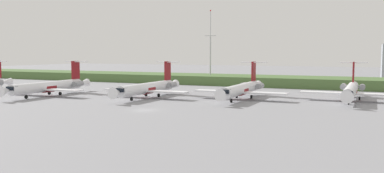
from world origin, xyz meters
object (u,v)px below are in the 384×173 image
object	(u,v)px
regional_jet_second	(50,86)
regional_jet_fourth	(242,89)
antenna_mast	(210,53)
regional_jet_fifth	(351,90)
regional_jet_third	(149,87)

from	to	relation	value
regional_jet_second	regional_jet_fourth	xyz separation A→B (m)	(48.93, 13.27, 0.00)
regional_jet_fourth	antenna_mast	distance (m)	51.53
regional_jet_fifth	regional_jet_second	bearing A→B (deg)	-164.49
regional_jet_second	regional_jet_fifth	bearing A→B (deg)	15.51
regional_jet_fourth	antenna_mast	bearing A→B (deg)	120.41
regional_jet_second	regional_jet_third	distance (m)	27.12
regional_jet_second	antenna_mast	distance (m)	62.22
antenna_mast	regional_jet_fifth	bearing A→B (deg)	-36.08
regional_jet_fourth	regional_jet_third	bearing A→B (deg)	-164.55
regional_jet_fifth	antenna_mast	world-z (taller)	antenna_mast
regional_jet_third	antenna_mast	distance (m)	50.92
regional_jet_fourth	regional_jet_fifth	world-z (taller)	same
regional_jet_fifth	regional_jet_third	bearing A→B (deg)	-164.18
regional_jet_fifth	antenna_mast	xyz separation A→B (m)	(-50.34, 36.68, 8.59)
regional_jet_fourth	antenna_mast	xyz separation A→B (m)	(-25.72, 43.82, 8.59)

